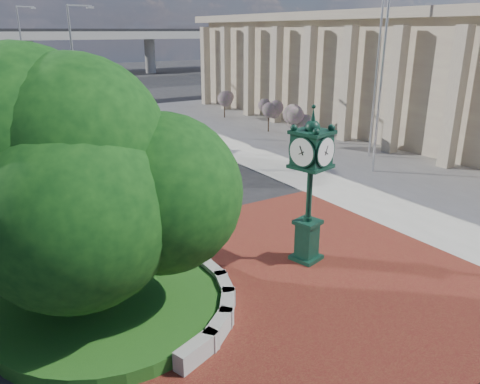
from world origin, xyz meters
name	(u,v)px	position (x,y,z in m)	size (l,w,h in m)	color
ground	(260,266)	(0.00, 0.00, 0.00)	(200.00, 200.00, 0.00)	black
plaza	(279,279)	(0.00, -1.00, 0.02)	(12.00, 12.00, 0.04)	maroon
sidewalk	(370,145)	(16.00, 10.00, 0.02)	(20.00, 50.00, 0.04)	#9E9B93
planter_wall	(186,282)	(-2.71, 0.00, 0.27)	(2.96, 6.77, 0.54)	#9E9B93
grass_bed	(110,307)	(-5.00, 0.00, 0.20)	(6.10, 6.10, 0.40)	#133F12
civic_building	(426,72)	(23.60, 12.00, 4.33)	(17.35, 44.00, 8.60)	tan
tree_planter	(97,184)	(-5.00, 0.00, 3.72)	(5.20, 5.20, 6.33)	#38281C
tree_street	(22,106)	(-4.00, 18.00, 3.24)	(4.40, 4.40, 5.45)	#38281C
post_clock	(310,180)	(1.55, -0.45, 2.82)	(1.26, 1.26, 5.13)	black
parked_car	(72,99)	(3.34, 37.84, 0.73)	(1.72, 4.28, 1.46)	#500B12
flagpole_a	(383,62)	(11.36, 5.57, 5.80)	(1.77, 0.20, 11.32)	silver
flagpole_b	(378,58)	(13.66, 7.97, 5.82)	(1.66, 0.87, 11.35)	silver
street_lamp_near	(76,60)	(1.00, 24.93, 5.29)	(2.02, 0.52, 9.02)	slate
street_lamp_far	(24,47)	(0.51, 43.67, 5.65)	(2.06, 0.97, 9.63)	slate
shrub_near	(299,123)	(11.59, 12.23, 1.59)	(1.20, 1.20, 2.20)	#38281C
shrub_mid	(269,111)	(12.71, 17.14, 1.59)	(1.20, 1.20, 2.20)	#38281C
shrub_far	(224,100)	(12.97, 24.07, 1.59)	(1.20, 1.20, 2.20)	#38281C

